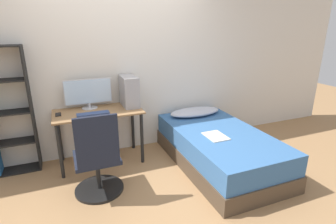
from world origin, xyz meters
TOP-DOWN VIEW (x-y plane):
  - ground_plane at (0.00, 0.00)m, footprint 14.00×14.00m
  - wall_back at (0.00, 1.33)m, footprint 8.00×0.05m
  - desk at (-0.39, 1.01)m, footprint 1.14×0.58m
  - office_chair at (-0.53, 0.27)m, footprint 0.55×0.55m
  - bed at (1.08, 0.34)m, footprint 1.08×1.93m
  - pillow at (1.08, 1.04)m, footprint 0.82×0.36m
  - magazine at (0.94, 0.21)m, footprint 0.24×0.32m
  - monitor at (-0.47, 1.19)m, footprint 0.62×0.21m
  - keyboard at (-0.47, 0.90)m, footprint 0.40×0.12m
  - pc_tower at (0.06, 1.09)m, footprint 0.20×0.39m
  - phone at (-0.88, 1.04)m, footprint 0.07×0.14m

SIDE VIEW (x-z plane):
  - ground_plane at x=0.00m, z-range 0.00..0.00m
  - bed at x=1.08m, z-range 0.00..0.48m
  - office_chair at x=-0.53m, z-range -0.12..0.86m
  - magazine at x=0.94m, z-range 0.48..0.49m
  - pillow at x=1.08m, z-range 0.48..0.59m
  - desk at x=-0.39m, z-range 0.26..1.00m
  - phone at x=-0.88m, z-range 0.74..0.75m
  - keyboard at x=-0.47m, z-range 0.74..0.76m
  - pc_tower at x=0.06m, z-range 0.74..1.16m
  - monitor at x=-0.47m, z-range 0.75..1.16m
  - wall_back at x=0.00m, z-range 0.00..2.50m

